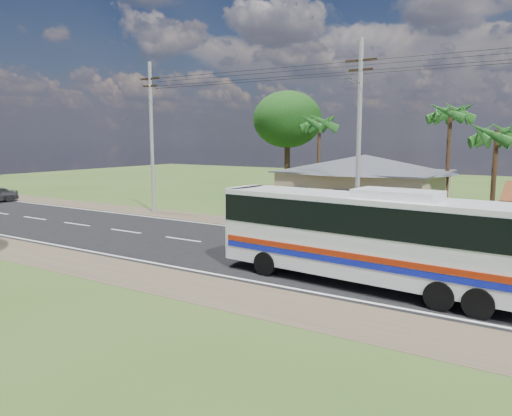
{
  "coord_description": "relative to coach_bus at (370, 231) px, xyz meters",
  "views": [
    {
      "loc": [
        13.42,
        -20.51,
        5.57
      ],
      "look_at": [
        -0.36,
        1.0,
        1.96
      ],
      "focal_mm": 35.0,
      "sensor_mm": 36.0,
      "label": 1
    }
  ],
  "objects": [
    {
      "name": "palm_far",
      "position": [
        -11.15,
        18.83,
        4.55
      ],
      "size": [
        2.8,
        2.8,
        7.7
      ],
      "color": "#47301E",
      "rests_on": "ground"
    },
    {
      "name": "palm_mid",
      "position": [
        -1.15,
        18.33,
        5.03
      ],
      "size": [
        2.8,
        2.8,
        8.2
      ],
      "color": "#47301E",
      "rests_on": "ground"
    },
    {
      "name": "person",
      "position": [
        3.25,
        8.16,
        -1.35
      ],
      "size": [
        0.59,
        0.4,
        1.55
      ],
      "primitive_type": "imported",
      "rotation": [
        0.0,
        0.0,
        3.09
      ],
      "color": "navy",
      "rests_on": "ground"
    },
    {
      "name": "house",
      "position": [
        -6.15,
        15.83,
        0.51
      ],
      "size": [
        12.4,
        10.0,
        5.0
      ],
      "color": "tan",
      "rests_on": "ground"
    },
    {
      "name": "ground",
      "position": [
        -7.15,
        2.83,
        -2.13
      ],
      "size": [
        120.0,
        120.0,
        0.0
      ],
      "primitive_type": "plane",
      "color": "#2D4A1A",
      "rests_on": "ground"
    },
    {
      "name": "motorcycle",
      "position": [
        -4.31,
        10.29,
        -1.66
      ],
      "size": [
        1.83,
        0.73,
        0.94
      ],
      "primitive_type": "imported",
      "rotation": [
        0.0,
        0.0,
        1.63
      ],
      "color": "black",
      "rests_on": "ground"
    },
    {
      "name": "tree_behind_house",
      "position": [
        -15.15,
        20.83,
        4.99
      ],
      "size": [
        6.0,
        6.0,
        9.61
      ],
      "color": "#47301E",
      "rests_on": "ground"
    },
    {
      "name": "palm_near",
      "position": [
        2.35,
        13.83,
        3.58
      ],
      "size": [
        2.8,
        2.8,
        6.7
      ],
      "color": "#47301E",
      "rests_on": "ground"
    },
    {
      "name": "road",
      "position": [
        -7.15,
        2.83,
        -2.12
      ],
      "size": [
        120.0,
        16.0,
        0.03
      ],
      "color": "black",
      "rests_on": "ground"
    },
    {
      "name": "coach_bus",
      "position": [
        0.0,
        0.0,
        0.0
      ],
      "size": [
        12.14,
        3.44,
        3.72
      ],
      "rotation": [
        0.0,
        0.0,
        -0.08
      ],
      "color": "silver",
      "rests_on": "ground"
    },
    {
      "name": "utility_poles",
      "position": [
        -4.48,
        9.32,
        3.64
      ],
      "size": [
        32.8,
        2.22,
        11.0
      ],
      "color": "#9E9E99",
      "rests_on": "ground"
    }
  ]
}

